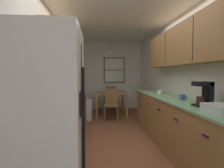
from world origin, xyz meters
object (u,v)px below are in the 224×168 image
at_px(trash_bin, 87,110).
at_px(table_serving_bowl, 110,91).
at_px(storage_canister, 62,94).
at_px(dining_chair_far, 110,97).
at_px(mug_by_coffeemaker, 160,92).
at_px(dish_rack, 221,109).
at_px(dining_table, 111,95).
at_px(coffee_maker, 204,93).
at_px(microwave_over_range, 46,49).
at_px(refrigerator, 45,119).
at_px(mug_spare, 182,97).
at_px(stove_range, 56,136).
at_px(dining_chair_near, 111,103).

distance_m(trash_bin, table_serving_bowl, 0.99).
bearing_deg(storage_canister, dining_chair_far, 71.47).
distance_m(mug_by_coffeemaker, dish_rack, 1.88).
xyz_separation_m(dining_table, coffee_maker, (1.00, -3.34, 0.43)).
xyz_separation_m(microwave_over_range, dining_table, (1.16, 3.14, -1.04)).
distance_m(microwave_over_range, dining_table, 3.50).
distance_m(coffee_maker, mug_by_coffeemaker, 1.45).
distance_m(dining_table, dining_chair_far, 0.67).
bearing_deg(table_serving_bowl, coffee_maker, -72.49).
bearing_deg(dish_rack, refrigerator, -178.84).
bearing_deg(mug_by_coffeemaker, coffee_maker, -86.81).
xyz_separation_m(microwave_over_range, dish_rack, (2.06, -0.64, -0.73)).
distance_m(coffee_maker, mug_spare, 0.59).
bearing_deg(dining_table, table_serving_bowl, -117.12).
xyz_separation_m(dining_table, dish_rack, (0.90, -3.78, 0.31)).
height_order(coffee_maker, table_serving_bowl, coffee_maker).
relative_size(stove_range, trash_bin, 1.85).
bearing_deg(mug_by_coffeemaker, dining_chair_near, 127.42).
bearing_deg(dining_table, dining_chair_far, 86.05).
distance_m(stove_range, dining_chair_near, 2.68).
relative_size(stove_range, dining_chair_far, 1.22).
bearing_deg(table_serving_bowl, dish_rack, -75.84).
xyz_separation_m(storage_canister, table_serving_bowl, (1.01, 2.55, -0.22)).
bearing_deg(dining_chair_far, mug_spare, -74.61).
height_order(microwave_over_range, mug_spare, microwave_over_range).
bearing_deg(trash_bin, stove_range, -96.51).
bearing_deg(refrigerator, dining_chair_near, 73.35).
bearing_deg(dish_rack, storage_canister, 149.19).
relative_size(mug_by_coffeemaker, dish_rack, 0.36).
bearing_deg(dining_table, mug_by_coffeemaker, -64.26).
bearing_deg(mug_by_coffeemaker, stove_range, -147.74).
bearing_deg(dining_chair_near, coffee_maker, -68.94).
xyz_separation_m(dining_chair_far, table_serving_bowl, (-0.08, -0.72, 0.28)).
xyz_separation_m(refrigerator, mug_spare, (1.97, 1.05, 0.06)).
height_order(stove_range, storage_canister, storage_canister).
relative_size(dining_chair_far, trash_bin, 1.51).
height_order(trash_bin, mug_spare, mug_spare).
height_order(stove_range, mug_spare, stove_range).
bearing_deg(dining_chair_near, storage_canister, -117.12).
bearing_deg(storage_canister, mug_spare, -4.26).
height_order(mug_by_coffeemaker, dish_rack, same).
bearing_deg(refrigerator, dining_table, 75.47).
xyz_separation_m(stove_range, coffee_maker, (2.04, -0.21, 0.60)).
height_order(refrigerator, storage_canister, refrigerator).
xyz_separation_m(microwave_over_range, trash_bin, (0.41, 2.58, -1.38)).
bearing_deg(microwave_over_range, trash_bin, 81.01).
bearing_deg(coffee_maker, table_serving_bowl, 107.51).
height_order(dining_chair_near, coffee_maker, coffee_maker).
relative_size(microwave_over_range, dining_table, 0.60).
bearing_deg(refrigerator, storage_canister, 92.87).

